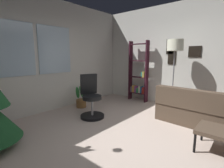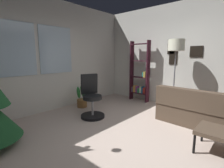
{
  "view_description": "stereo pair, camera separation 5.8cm",
  "coord_description": "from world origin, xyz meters",
  "px_view_note": "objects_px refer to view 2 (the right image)",
  "views": [
    {
      "loc": [
        -2.26,
        -1.36,
        1.44
      ],
      "look_at": [
        0.24,
        0.77,
        0.88
      ],
      "focal_mm": 26.45,
      "sensor_mm": 36.0,
      "label": 1
    },
    {
      "loc": [
        -2.22,
        -1.4,
        1.44
      ],
      "look_at": [
        0.24,
        0.77,
        0.88
      ],
      "focal_mm": 26.45,
      "sensor_mm": 36.0,
      "label": 2
    }
  ],
  "objects_px": {
    "office_chair": "(92,100)",
    "bookshelf": "(140,75)",
    "footstool": "(214,132)",
    "potted_plant": "(82,99)",
    "floor_lamp": "(176,50)",
    "couch": "(218,113)"
  },
  "relations": [
    {
      "from": "office_chair",
      "to": "floor_lamp",
      "type": "xyz_separation_m",
      "value": [
        1.69,
        -1.28,
        1.19
      ]
    },
    {
      "from": "bookshelf",
      "to": "floor_lamp",
      "type": "height_order",
      "value": "bookshelf"
    },
    {
      "from": "couch",
      "to": "bookshelf",
      "type": "xyz_separation_m",
      "value": [
        0.62,
        2.28,
        0.55
      ]
    },
    {
      "from": "floor_lamp",
      "to": "potted_plant",
      "type": "distance_m",
      "value": 2.84
    },
    {
      "from": "footstool",
      "to": "office_chair",
      "type": "distance_m",
      "value": 2.49
    },
    {
      "from": "footstool",
      "to": "office_chair",
      "type": "height_order",
      "value": "office_chair"
    },
    {
      "from": "bookshelf",
      "to": "floor_lamp",
      "type": "bearing_deg",
      "value": -103.41
    },
    {
      "from": "floor_lamp",
      "to": "office_chair",
      "type": "bearing_deg",
      "value": 142.82
    },
    {
      "from": "footstool",
      "to": "bookshelf",
      "type": "bearing_deg",
      "value": 54.02
    },
    {
      "from": "footstool",
      "to": "potted_plant",
      "type": "bearing_deg",
      "value": 87.99
    },
    {
      "from": "couch",
      "to": "potted_plant",
      "type": "xyz_separation_m",
      "value": [
        -1.01,
        3.16,
        -0.06
      ]
    },
    {
      "from": "potted_plant",
      "to": "office_chair",
      "type": "bearing_deg",
      "value": -113.23
    },
    {
      "from": "footstool",
      "to": "floor_lamp",
      "type": "height_order",
      "value": "floor_lamp"
    },
    {
      "from": "bookshelf",
      "to": "footstool",
      "type": "bearing_deg",
      "value": -125.98
    },
    {
      "from": "bookshelf",
      "to": "potted_plant",
      "type": "height_order",
      "value": "bookshelf"
    },
    {
      "from": "couch",
      "to": "office_chair",
      "type": "bearing_deg",
      "value": 120.06
    },
    {
      "from": "footstool",
      "to": "potted_plant",
      "type": "height_order",
      "value": "potted_plant"
    },
    {
      "from": "couch",
      "to": "footstool",
      "type": "relative_size",
      "value": 3.9
    },
    {
      "from": "couch",
      "to": "office_chair",
      "type": "relative_size",
      "value": 2.05
    },
    {
      "from": "office_chair",
      "to": "bookshelf",
      "type": "height_order",
      "value": "bookshelf"
    },
    {
      "from": "footstool",
      "to": "office_chair",
      "type": "relative_size",
      "value": 0.53
    },
    {
      "from": "footstool",
      "to": "couch",
      "type": "bearing_deg",
      "value": 6.49
    }
  ]
}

